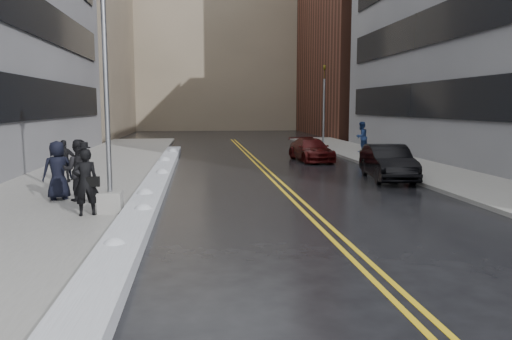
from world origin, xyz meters
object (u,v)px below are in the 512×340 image
object	(u,v)px
fire_hydrant	(407,162)
pedestrian_c	(58,170)
pedestrian_b	(78,170)
car_maroon	(311,150)
traffic_signal	(324,103)
pedestrian_d	(65,161)
pedestrian_fedora	(85,182)
car_black	(388,162)
pedestrian_east	(361,137)
lamppost	(108,129)

from	to	relation	value
fire_hydrant	pedestrian_c	world-z (taller)	pedestrian_c
pedestrian_b	car_maroon	distance (m)	15.78
traffic_signal	pedestrian_d	xyz separation A→B (m)	(-14.56, -15.97, -2.41)
traffic_signal	pedestrian_b	xyz separation A→B (m)	(-13.10, -20.05, -2.27)
traffic_signal	pedestrian_d	distance (m)	21.74
fire_hydrant	car_maroon	xyz separation A→B (m)	(-3.28, 5.88, 0.10)
pedestrian_fedora	pedestrian_c	size ratio (longest dim) A/B	0.98
pedestrian_d	car_maroon	distance (m)	14.16
car_black	pedestrian_b	bearing A→B (deg)	-153.39
pedestrian_d	pedestrian_east	xyz separation A→B (m)	(15.99, 11.49, 0.15)
traffic_signal	car_black	bearing A→B (deg)	-94.28
pedestrian_c	car_black	distance (m)	13.23
car_black	car_maroon	xyz separation A→B (m)	(-1.60, 7.72, -0.11)
lamppost	pedestrian_fedora	distance (m)	1.60
traffic_signal	pedestrian_fedora	xyz separation A→B (m)	(-12.39, -22.32, -2.32)
fire_hydrant	pedestrian_c	size ratio (longest dim) A/B	0.38
pedestrian_b	pedestrian_east	distance (m)	21.29
pedestrian_east	traffic_signal	bearing A→B (deg)	-108.89
car_maroon	fire_hydrant	bearing A→B (deg)	-65.78
fire_hydrant	pedestrian_fedora	world-z (taller)	pedestrian_fedora
car_black	pedestrian_c	bearing A→B (deg)	-155.56
fire_hydrant	pedestrian_b	xyz separation A→B (m)	(-13.60, -6.05, 0.58)
fire_hydrant	car_black	world-z (taller)	car_black
traffic_signal	lamppost	bearing A→B (deg)	-118.21
traffic_signal	pedestrian_c	size ratio (longest dim) A/B	3.14
pedestrian_c	car_maroon	world-z (taller)	pedestrian_c
fire_hydrant	car_maroon	bearing A→B (deg)	119.16
pedestrian_fedora	pedestrian_c	bearing A→B (deg)	-79.49
lamppost	fire_hydrant	bearing A→B (deg)	33.04
pedestrian_fedora	pedestrian_east	world-z (taller)	pedestrian_east
pedestrian_d	pedestrian_east	bearing A→B (deg)	-148.06
pedestrian_c	pedestrian_d	xyz separation A→B (m)	(-0.75, 3.80, -0.11)
pedestrian_b	pedestrian_fedora	bearing A→B (deg)	101.76
pedestrian_east	car_black	distance (m)	11.65
pedestrian_d	car_black	distance (m)	13.38
lamppost	pedestrian_b	world-z (taller)	lamppost
lamppost	traffic_signal	world-z (taller)	lamppost
traffic_signal	car_maroon	bearing A→B (deg)	-108.92
pedestrian_c	pedestrian_d	bearing A→B (deg)	-105.00
pedestrian_fedora	pedestrian_c	world-z (taller)	pedestrian_c
lamppost	fire_hydrant	size ratio (longest dim) A/B	10.45
pedestrian_fedora	pedestrian_east	xyz separation A→B (m)	(13.82, 17.84, 0.06)
fire_hydrant	pedestrian_fedora	xyz separation A→B (m)	(-12.89, -8.32, 0.54)
lamppost	car_maroon	bearing A→B (deg)	57.00
lamppost	car_maroon	world-z (taller)	lamppost
pedestrian_d	pedestrian_c	bearing A→B (deg)	97.45
fire_hydrant	traffic_signal	size ratio (longest dim) A/B	0.12
traffic_signal	car_maroon	size ratio (longest dim) A/B	1.34
fire_hydrant	car_black	distance (m)	2.50
lamppost	pedestrian_fedora	bearing A→B (deg)	-151.42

